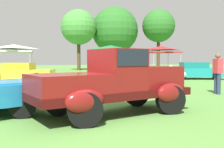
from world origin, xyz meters
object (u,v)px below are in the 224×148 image
Objects in this scene: canopy_tent_left_field at (14,48)px; canopy_tent_center_field at (111,48)px; show_car_yellow at (21,73)px; feature_pickup_truck at (114,82)px; show_car_teal at (196,71)px; spectator_between_cars at (218,72)px; canopy_tent_right_field at (161,49)px.

canopy_tent_left_field is 1.12× the size of canopy_tent_center_field.
show_car_yellow is at bearing -80.27° from canopy_tent_left_field.
feature_pickup_truck is 17.64m from canopy_tent_center_field.
show_car_yellow is 0.96× the size of show_car_teal.
spectator_between_cars is at bearing -43.32° from show_car_yellow.
feature_pickup_truck is 11.42m from show_car_yellow.
feature_pickup_truck is 5.95m from spectator_between_cars.
feature_pickup_truck is at bearing -149.86° from spectator_between_cars.
canopy_tent_center_field is (-1.16, 14.12, 1.51)m from spectator_between_cars.
show_car_teal is 1.45× the size of canopy_tent_right_field.
show_car_teal is (8.79, 10.70, -0.27)m from feature_pickup_truck.
feature_pickup_truck reaches higher than show_car_teal.
show_car_yellow is 11.59m from spectator_between_cars.
feature_pickup_truck is 1.58× the size of canopy_tent_center_field.
feature_pickup_truck reaches higher than show_car_yellow.
canopy_tent_left_field and canopy_tent_right_field have the same top height.
show_car_yellow is at bearing 136.68° from spectator_between_cars.
feature_pickup_truck is at bearing -75.95° from canopy_tent_left_field.
canopy_tent_left_field is at bearing 177.99° from canopy_tent_right_field.
canopy_tent_center_field is (7.27, 6.17, 1.82)m from show_car_yellow.
canopy_tent_right_field reaches higher than spectator_between_cars.
canopy_tent_left_field reaches higher than spectator_between_cars.
canopy_tent_left_field is (-13.24, 7.12, 1.82)m from show_car_teal.
canopy_tent_center_field is at bearing 126.82° from show_car_teal.
spectator_between_cars is at bearing 30.14° from feature_pickup_truck.
canopy_tent_left_field is (-9.61, 14.83, 1.51)m from spectator_between_cars.
show_car_yellow is (-3.28, 10.93, -0.27)m from feature_pickup_truck.
canopy_tent_left_field is 13.55m from canopy_tent_right_field.
canopy_tent_center_field is 5.10m from canopy_tent_right_field.
canopy_tent_left_field is at bearing 122.93° from spectator_between_cars.
canopy_tent_center_field is at bearing 94.69° from spectator_between_cars.
spectator_between_cars is at bearing -57.07° from canopy_tent_left_field.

